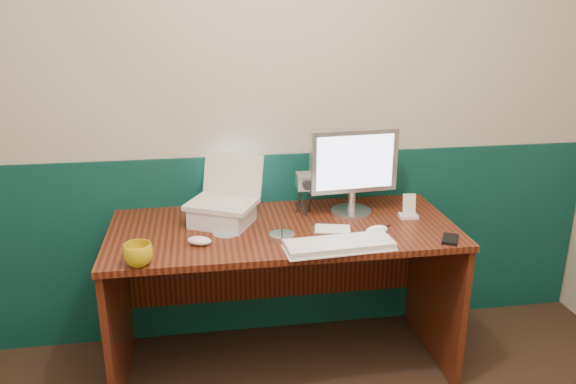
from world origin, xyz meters
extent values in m
cube|color=#B7AD9B|center=(0.00, 1.75, 1.25)|extent=(3.50, 0.04, 2.50)
cube|color=#062E2C|center=(0.00, 1.74, 0.50)|extent=(3.48, 0.02, 1.00)
cube|color=#351209|center=(-0.01, 1.38, 0.38)|extent=(1.60, 0.70, 0.75)
cube|color=silver|center=(-0.29, 1.45, 0.79)|extent=(0.33, 0.31, 0.09)
cube|color=white|center=(0.18, 1.10, 0.76)|extent=(0.47, 0.19, 0.03)
ellipsoid|color=white|center=(0.39, 1.23, 0.77)|extent=(0.13, 0.10, 0.04)
ellipsoid|color=white|center=(-0.40, 1.23, 0.77)|extent=(0.12, 0.10, 0.04)
imported|color=gold|center=(-0.64, 1.07, 0.80)|extent=(0.15, 0.15, 0.09)
cylinder|color=silver|center=(-0.04, 1.24, 0.76)|extent=(0.11, 0.11, 0.02)
cylinder|color=#AFB5C0|center=(-0.28, 1.34, 0.75)|extent=(0.12, 0.12, 0.00)
cylinder|color=silver|center=(0.17, 1.34, 0.75)|extent=(0.11, 0.11, 0.00)
cylinder|color=black|center=(0.42, 1.28, 0.75)|extent=(0.11, 0.07, 0.01)
cube|color=white|center=(0.21, 1.31, 0.75)|extent=(0.18, 0.14, 0.00)
cube|color=silver|center=(0.60, 1.40, 0.76)|extent=(0.09, 0.07, 0.02)
cube|color=silver|center=(0.60, 1.40, 0.82)|extent=(0.06, 0.03, 0.10)
cube|color=black|center=(0.68, 1.11, 0.76)|extent=(0.11, 0.13, 0.01)
camera|label=1|loc=(-0.36, -1.01, 1.74)|focal=35.00mm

